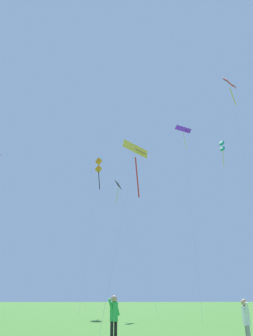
% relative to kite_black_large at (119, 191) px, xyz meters
% --- Properties ---
extents(kite_black_large, '(4.01, 5.66, 14.86)m').
position_rel_kite_black_large_xyz_m(kite_black_large, '(0.00, 0.00, 0.00)').
color(kite_black_large, black).
rests_on(kite_black_large, ground_plane).
extents(kite_teal_box, '(4.24, 10.40, 22.47)m').
position_rel_kite_black_large_xyz_m(kite_teal_box, '(14.74, 3.40, 7.99)').
color(kite_teal_box, teal).
rests_on(kite_teal_box, ground_plane).
extents(kite_orange_box, '(2.17, 9.28, 20.89)m').
position_rel_kite_black_large_xyz_m(kite_orange_box, '(-2.41, 7.87, 6.19)').
color(kite_orange_box, orange).
rests_on(kite_orange_box, ground_plane).
extents(kite_red_high, '(4.72, 10.70, 24.69)m').
position_rel_kite_black_large_xyz_m(kite_red_high, '(11.31, -8.33, 9.17)').
color(kite_red_high, red).
rests_on(kite_red_high, ground_plane).
extents(kite_yellow_diamond, '(3.64, 6.22, 13.33)m').
position_rel_kite_black_large_xyz_m(kite_yellow_diamond, '(0.04, -14.42, -1.96)').
color(kite_yellow_diamond, yellow).
rests_on(kite_yellow_diamond, ground_plane).
extents(kite_purple_streamer, '(3.52, 9.96, 21.89)m').
position_rel_kite_black_large_xyz_m(kite_purple_streamer, '(7.58, -2.33, 6.61)').
color(kite_purple_streamer, purple).
rests_on(kite_purple_streamer, ground_plane).
extents(person_in_red_shirt, '(0.51, 0.41, 1.77)m').
position_rel_kite_black_large_xyz_m(person_in_red_shirt, '(-2.14, -24.03, -12.38)').
color(person_in_red_shirt, black).
rests_on(person_in_red_shirt, ground_plane).
extents(person_in_blue_jacket, '(0.22, 0.53, 1.65)m').
position_rel_kite_black_large_xyz_m(person_in_blue_jacket, '(2.25, -25.63, -12.46)').
color(person_in_blue_jacket, gray).
rests_on(person_in_blue_jacket, ground_plane).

